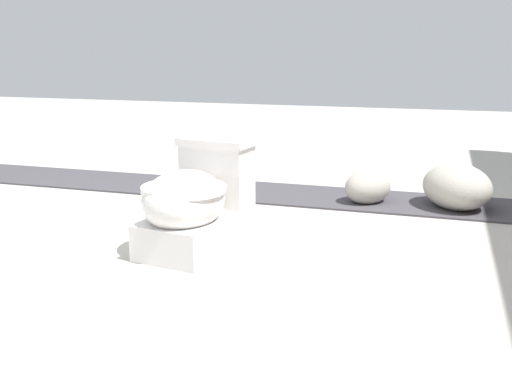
{
  "coord_description": "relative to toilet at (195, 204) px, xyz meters",
  "views": [
    {
      "loc": [
        2.52,
        1.34,
        0.95
      ],
      "look_at": [
        -0.02,
        0.56,
        0.3
      ],
      "focal_mm": 42.0,
      "sensor_mm": 36.0,
      "label": 1
    }
  ],
  "objects": [
    {
      "name": "boulder_far",
      "position": [
        -1.11,
        1.21,
        -0.08
      ],
      "size": [
        0.59,
        0.56,
        0.27
      ],
      "primitive_type": "ellipsoid",
      "rotation": [
        0.0,
        0.0,
        0.56
      ],
      "color": "#ADA899",
      "rests_on": "ground"
    },
    {
      "name": "ground_plane",
      "position": [
        0.02,
        -0.26,
        -0.22
      ],
      "size": [
        14.0,
        14.0,
        0.0
      ],
      "primitive_type": "plane",
      "color": "#B7B2A8"
    },
    {
      "name": "gravel_strip",
      "position": [
        -1.15,
        0.24,
        -0.21
      ],
      "size": [
        0.56,
        8.0,
        0.01
      ],
      "primitive_type": "cube",
      "color": "#423F44",
      "rests_on": "ground"
    },
    {
      "name": "toilet",
      "position": [
        0.0,
        0.0,
        0.0
      ],
      "size": [
        0.68,
        0.47,
        0.52
      ],
      "rotation": [
        0.0,
        0.0,
        -0.15
      ],
      "color": "white",
      "rests_on": "ground"
    },
    {
      "name": "boulder_near",
      "position": [
        -1.08,
        0.69,
        -0.12
      ],
      "size": [
        0.37,
        0.38,
        0.21
      ],
      "primitive_type": "ellipsoid",
      "rotation": [
        0.0,
        0.0,
        2.3
      ],
      "color": "#ADA899",
      "rests_on": "ground"
    }
  ]
}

